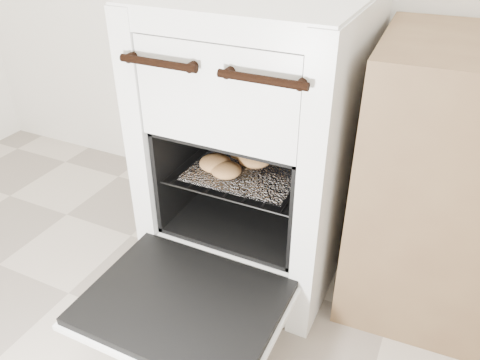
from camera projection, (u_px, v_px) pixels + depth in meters
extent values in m
cube|color=silver|center=(261.00, 142.00, 1.54)|extent=(0.60, 0.64, 0.92)
cylinder|color=black|center=(158.00, 63.00, 1.15)|extent=(0.22, 0.02, 0.02)
cylinder|color=black|center=(262.00, 80.00, 1.05)|extent=(0.22, 0.02, 0.02)
cube|color=black|center=(183.00, 302.00, 1.27)|extent=(0.52, 0.40, 0.02)
cube|color=silver|center=(183.00, 307.00, 1.28)|extent=(0.54, 0.42, 0.02)
cylinder|color=black|center=(193.00, 154.00, 1.59)|extent=(0.01, 0.42, 0.01)
cylinder|color=black|center=(315.00, 183.00, 1.43)|extent=(0.01, 0.42, 0.01)
cylinder|color=black|center=(222.00, 199.00, 1.36)|extent=(0.43, 0.01, 0.01)
cylinder|color=black|center=(274.00, 142.00, 1.66)|extent=(0.43, 0.01, 0.01)
cylinder|color=black|center=(202.00, 156.00, 1.58)|extent=(0.01, 0.40, 0.01)
cylinder|color=black|center=(218.00, 160.00, 1.55)|extent=(0.01, 0.40, 0.01)
cylinder|color=black|center=(234.00, 164.00, 1.53)|extent=(0.01, 0.40, 0.01)
cylinder|color=black|center=(251.00, 168.00, 1.51)|extent=(0.01, 0.40, 0.01)
cylinder|color=black|center=(268.00, 172.00, 1.49)|extent=(0.01, 0.40, 0.01)
cylinder|color=black|center=(285.00, 176.00, 1.46)|extent=(0.01, 0.40, 0.01)
cylinder|color=black|center=(304.00, 180.00, 1.44)|extent=(0.01, 0.40, 0.01)
cube|color=white|center=(248.00, 169.00, 1.49)|extent=(0.34, 0.30, 0.01)
ellipsoid|color=#B48148|center=(255.00, 158.00, 1.49)|extent=(0.15, 0.15, 0.05)
ellipsoid|color=#B48148|center=(226.00, 170.00, 1.43)|extent=(0.13, 0.13, 0.04)
ellipsoid|color=#B48148|center=(242.00, 152.00, 1.54)|extent=(0.09, 0.09, 0.04)
ellipsoid|color=#B48148|center=(250.00, 150.00, 1.53)|extent=(0.12, 0.12, 0.05)
ellipsoid|color=#B48148|center=(215.00, 163.00, 1.47)|extent=(0.14, 0.14, 0.05)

